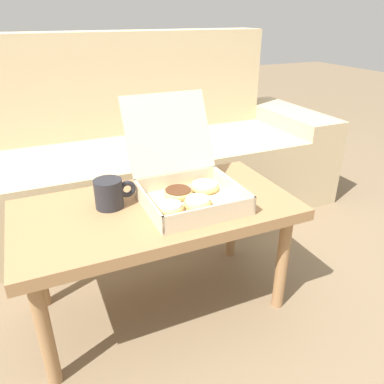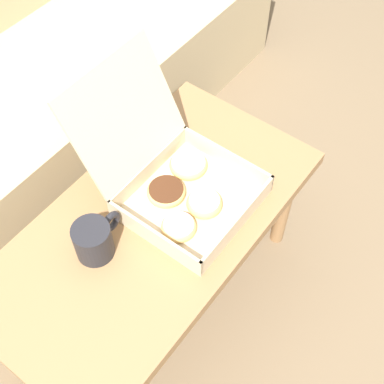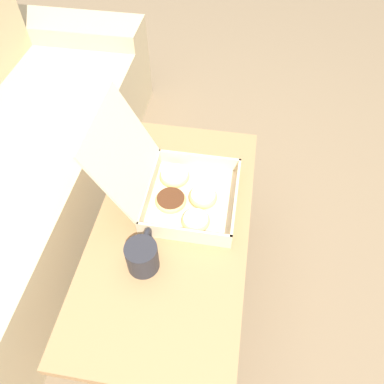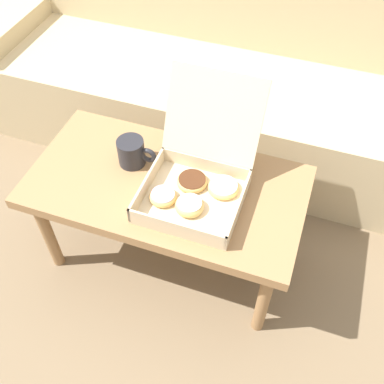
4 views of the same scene
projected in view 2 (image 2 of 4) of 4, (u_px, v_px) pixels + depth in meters
ground_plane at (150, 289)px, 1.75m from camera, size 12.00×12.00×0.00m
coffee_table at (152, 233)px, 1.42m from camera, size 0.95×0.50×0.44m
pastry_box at (175, 180)px, 1.38m from camera, size 0.32×0.43×0.33m
coffee_mug at (94, 240)px, 1.29m from camera, size 0.14×0.09×0.10m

